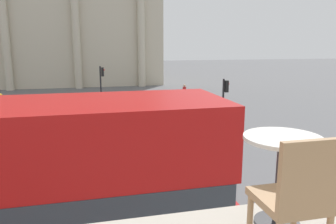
# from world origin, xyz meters

# --- Properties ---
(cafe_dining_table) EXTENTS (0.60, 0.60, 0.73)m
(cafe_dining_table) POSITION_xyz_m (1.23, -0.35, 4.33)
(cafe_dining_table) COLOR #2D2D30
(cafe_dining_table) RESTS_ON cafe_floor_slab
(cafe_chair_0) EXTENTS (0.40, 0.40, 0.91)m
(cafe_chair_0) POSITION_xyz_m (0.99, -0.89, 4.31)
(cafe_chair_0) COLOR #A87F56
(cafe_chair_0) RESTS_ON cafe_floor_slab
(traffic_light_mid) EXTENTS (0.42, 0.24, 3.20)m
(traffic_light_mid) POSITION_xyz_m (7.57, 15.45, 2.11)
(traffic_light_mid) COLOR black
(traffic_light_mid) RESTS_ON ground_plane
(traffic_light_far) EXTENTS (0.42, 0.24, 3.50)m
(traffic_light_far) POSITION_xyz_m (0.71, 23.95, 2.30)
(traffic_light_far) COLOR black
(traffic_light_far) RESTS_ON ground_plane
(pedestrian_grey) EXTENTS (0.32, 0.32, 1.81)m
(pedestrian_grey) POSITION_xyz_m (6.16, 11.03, 1.05)
(pedestrian_grey) COLOR #282B33
(pedestrian_grey) RESTS_ON ground_plane
(pedestrian_red) EXTENTS (0.32, 0.32, 1.70)m
(pedestrian_red) POSITION_xyz_m (7.93, 25.19, 0.98)
(pedestrian_red) COLOR #282B33
(pedestrian_red) RESTS_ON ground_plane
(pedestrian_yellow) EXTENTS (0.32, 0.32, 1.59)m
(pedestrian_yellow) POSITION_xyz_m (-4.06, 15.08, 0.91)
(pedestrian_yellow) COLOR #282B33
(pedestrian_yellow) RESTS_ON ground_plane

